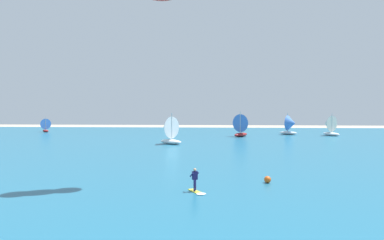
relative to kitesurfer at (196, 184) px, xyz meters
The scene contains 8 objects.
ocean 33.09m from the kitesurfer, 90.96° to the left, with size 160.00×90.00×0.10m, color #1E607F.
kitesurfer is the anchor object (origin of this frame).
sailboat_mid_left 69.65m from the kitesurfer, 123.92° to the left, with size 3.11×3.17×3.56m.
sailboat_leading 48.20m from the kitesurfer, 81.50° to the left, with size 4.27×4.58×5.08m.
sailboat_near_shore 55.52m from the kitesurfer, 71.24° to the left, with size 4.20×3.90×4.67m.
sailboat_anchored_offshore 56.65m from the kitesurfer, 63.51° to the left, with size 3.92×4.21×4.67m.
sailboat_trailing 32.90m from the kitesurfer, 100.65° to the left, with size 4.50×4.19×5.00m.
marker_buoy 6.45m from the kitesurfer, 31.11° to the left, with size 0.55×0.55×0.55m, color #E55919.
Camera 1 is at (1.75, -7.98, 6.16)m, focal length 33.46 mm.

